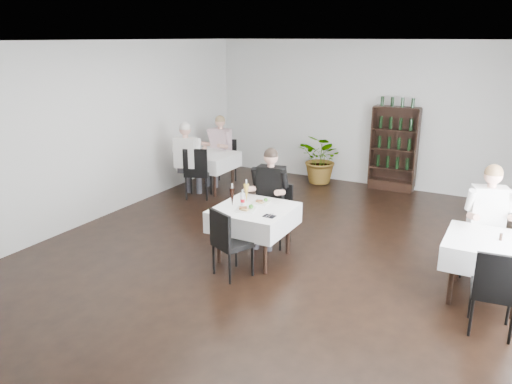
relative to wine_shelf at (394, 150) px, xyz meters
The scene contains 23 objects.
room_shell 4.40m from the wine_shelf, 97.92° to the right, with size 9.00×9.00×9.00m.
wine_shelf is the anchor object (origin of this frame).
main_table 4.41m from the wine_shelf, 101.78° to the right, with size 1.03×1.03×0.77m.
left_table 3.77m from the wine_shelf, 151.20° to the right, with size 0.98×0.98×0.77m.
right_table 4.54m from the wine_shelf, 62.38° to the right, with size 0.98×0.98×0.77m.
potted_tree 1.50m from the wine_shelf, behind, with size 0.97×0.84×1.07m, color #2A5B1F.
main_chair_far 3.76m from the wine_shelf, 103.49° to the right, with size 0.44×0.44×0.93m.
main_chair_near 5.08m from the wine_shelf, 100.45° to the right, with size 0.56×0.56×0.93m.
left_chair_far 3.52m from the wine_shelf, 160.69° to the right, with size 0.53×0.54×0.93m.
left_chair_near 4.01m from the wine_shelf, 142.89° to the right, with size 0.60×0.61×1.02m.
right_chair_far 3.87m from the wine_shelf, 58.99° to the right, with size 0.44×0.44×0.93m.
right_chair_near 5.32m from the wine_shelf, 65.17° to the right, with size 0.49×0.49×0.97m.
diner_main 3.84m from the wine_shelf, 104.67° to the right, with size 0.59×0.60×1.48m.
diner_left_far 3.63m from the wine_shelf, 158.63° to the right, with size 0.57×0.57×1.47m.
diner_left_near 4.17m from the wine_shelf, 144.49° to the right, with size 0.62×0.66×1.50m.
diner_right_far 4.01m from the wine_shelf, 59.51° to the right, with size 0.65×0.70×1.53m.
plate_far 4.19m from the wine_shelf, 102.38° to the right, with size 0.23×0.23×0.07m.
plate_near 4.57m from the wine_shelf, 101.85° to the right, with size 0.32×0.32×0.08m.
pilsner_dark 4.57m from the wine_shelf, 105.13° to the right, with size 0.08×0.08×0.33m.
pilsner_lager 4.31m from the wine_shelf, 104.93° to the right, with size 0.08×0.08×0.34m.
coke_bottle 4.47m from the wine_shelf, 103.77° to the right, with size 0.06×0.06×0.24m.
napkin_cutlery 4.58m from the wine_shelf, 96.84° to the right, with size 0.16×0.18×0.02m.
pepper_mill 4.55m from the wine_shelf, 61.02° to the right, with size 0.03×0.03×0.09m, color black.
Camera 1 is at (2.85, -5.78, 3.05)m, focal length 35.00 mm.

